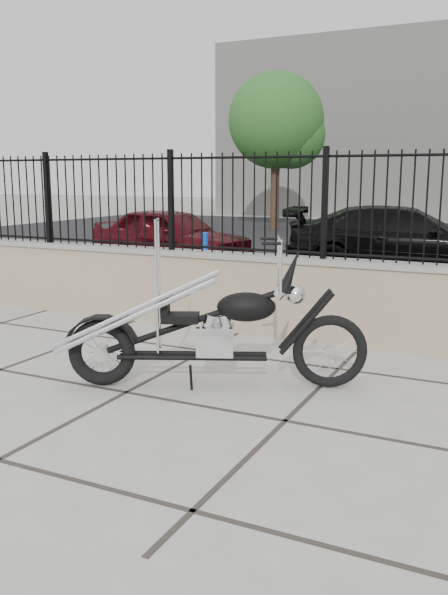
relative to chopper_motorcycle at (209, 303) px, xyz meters
name	(u,v)px	position (x,y,z in m)	size (l,w,h in m)	color
ground_plane	(126,393)	(-0.59, -0.48, -0.77)	(90.00, 90.00, 0.00)	#99968E
parking_lot	(399,248)	(-0.59, 12.02, -0.77)	(30.00, 30.00, 0.00)	black
retaining_wall	(243,293)	(-0.59, 2.02, -0.29)	(14.00, 0.36, 0.96)	gray
iron_fence	(243,204)	(-0.59, 2.02, 0.79)	(14.00, 0.08, 1.20)	black
chopper_motorcycle	(209,303)	(0.00, 0.00, 0.00)	(2.58, 0.45, 1.55)	black
car_red	(171,236)	(-4.34, 6.61, -0.15)	(1.47, 3.64, 1.24)	#42090E
car_black	(404,240)	(0.31, 7.57, -0.12)	(1.84, 4.52, 1.31)	black
bollard_a	(205,260)	(-2.42, 4.51, -0.30)	(0.11, 0.11, 0.95)	#0C67BB
tree_left	(276,116)	(-5.77, 16.19, 3.14)	(3.31, 3.31, 5.59)	#382619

